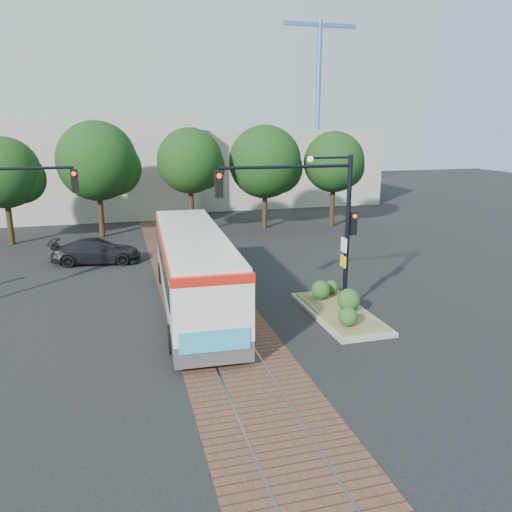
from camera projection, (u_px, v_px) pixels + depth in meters
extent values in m
plane|color=black|center=(215.00, 318.00, 19.41)|extent=(120.00, 120.00, 0.00)
cube|color=brown|center=(198.00, 287.00, 23.14)|extent=(3.60, 40.00, 0.01)
cube|color=slate|center=(182.00, 288.00, 22.94)|extent=(0.06, 40.00, 0.01)
cube|color=slate|center=(214.00, 286.00, 23.33)|extent=(0.06, 40.00, 0.01)
cylinder|color=#382314|center=(10.00, 222.00, 31.39)|extent=(0.36, 0.36, 2.86)
sphere|color=black|center=(4.00, 173.00, 30.62)|extent=(4.40, 4.40, 4.40)
cylinder|color=#382314|center=(101.00, 214.00, 33.53)|extent=(0.36, 0.36, 3.12)
sphere|color=black|center=(97.00, 161.00, 32.66)|extent=(5.20, 5.20, 5.20)
cylinder|color=#382314|center=(191.00, 210.00, 34.31)|extent=(0.36, 0.36, 3.39)
sphere|color=black|center=(190.00, 161.00, 33.47)|extent=(4.40, 4.40, 4.40)
cylinder|color=#382314|center=(265.00, 209.00, 36.54)|extent=(0.36, 0.36, 2.86)
sphere|color=black|center=(265.00, 162.00, 35.70)|extent=(5.20, 5.20, 5.20)
cylinder|color=#382314|center=(332.00, 206.00, 37.06)|extent=(0.36, 0.36, 3.12)
sphere|color=black|center=(334.00, 162.00, 36.26)|extent=(4.40, 4.40, 4.40)
cube|color=#ADA899|center=(59.00, 166.00, 42.47)|extent=(22.00, 12.00, 8.00)
cube|color=#ADA899|center=(275.00, 166.00, 49.64)|extent=(18.00, 10.00, 7.00)
cylinder|color=#3F72B2|center=(318.00, 110.00, 53.56)|extent=(0.50, 0.50, 18.00)
cube|color=#3F72B2|center=(320.00, 25.00, 51.44)|extent=(8.00, 0.40, 0.40)
cube|color=#424244|center=(194.00, 294.00, 20.48)|extent=(2.95, 11.79, 0.68)
cube|color=white|center=(193.00, 265.00, 20.17)|extent=(2.97, 11.79, 1.85)
cube|color=black|center=(192.00, 256.00, 20.37)|extent=(2.97, 10.62, 0.88)
cube|color=red|center=(192.00, 239.00, 19.90)|extent=(3.00, 11.79, 0.29)
cube|color=white|center=(192.00, 234.00, 19.85)|extent=(2.87, 11.40, 0.14)
cube|color=black|center=(213.00, 302.00, 14.69)|extent=(1.56, 0.19, 0.88)
cube|color=#339ECC|center=(215.00, 341.00, 14.83)|extent=(2.14, 0.15, 0.68)
cube|color=orange|center=(228.00, 283.00, 19.67)|extent=(0.25, 4.38, 1.07)
cylinder|color=black|center=(174.00, 339.00, 16.30)|extent=(0.38, 0.99, 0.97)
cylinder|color=black|center=(241.00, 333.00, 16.79)|extent=(0.38, 0.99, 0.97)
cylinder|color=black|center=(162.00, 273.00, 23.75)|extent=(0.38, 0.99, 0.97)
cylinder|color=black|center=(209.00, 270.00, 24.24)|extent=(0.38, 0.99, 0.97)
cube|color=gray|center=(339.00, 313.00, 19.70)|extent=(2.20, 5.20, 0.15)
cube|color=olive|center=(339.00, 310.00, 19.67)|extent=(1.90, 4.80, 0.08)
sphere|color=#1E4719|center=(348.00, 316.00, 17.98)|extent=(0.70, 0.70, 0.70)
sphere|color=#1E4719|center=(349.00, 299.00, 19.44)|extent=(0.90, 0.90, 0.90)
sphere|color=#1E4719|center=(321.00, 289.00, 20.82)|extent=(0.80, 0.80, 0.80)
sphere|color=#1E4719|center=(331.00, 287.00, 21.49)|extent=(0.60, 0.60, 0.60)
cylinder|color=black|center=(347.00, 234.00, 19.18)|extent=(0.18, 0.18, 6.00)
cylinder|color=black|center=(287.00, 167.00, 17.89)|extent=(5.00, 0.12, 0.12)
cube|color=black|center=(219.00, 184.00, 17.38)|extent=(0.28, 0.22, 0.95)
sphere|color=#FF190C|center=(219.00, 176.00, 17.17)|extent=(0.18, 0.18, 0.18)
cube|color=black|center=(353.00, 223.00, 19.14)|extent=(0.26, 0.20, 0.90)
sphere|color=#FF190C|center=(355.00, 216.00, 18.94)|extent=(0.16, 0.16, 0.16)
cube|color=white|center=(344.00, 245.00, 19.12)|extent=(0.04, 0.45, 0.55)
cube|color=yellow|center=(343.00, 261.00, 19.28)|extent=(0.04, 0.45, 0.45)
cylinder|color=black|center=(331.00, 158.00, 18.25)|extent=(1.60, 0.08, 0.08)
sphere|color=silver|center=(310.00, 159.00, 18.06)|extent=(0.24, 0.24, 0.24)
cylinder|color=black|center=(14.00, 169.00, 19.87)|extent=(4.50, 0.12, 0.12)
cube|color=black|center=(75.00, 181.00, 20.59)|extent=(0.28, 0.22, 0.95)
sphere|color=#FF190C|center=(74.00, 174.00, 20.38)|extent=(0.18, 0.18, 0.18)
imported|color=black|center=(96.00, 251.00, 27.16)|extent=(4.86, 2.44, 1.36)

